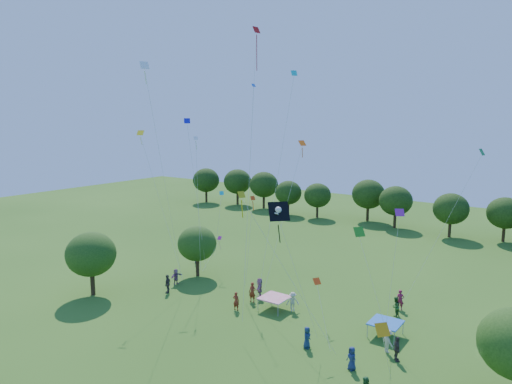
# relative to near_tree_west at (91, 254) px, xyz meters

# --- Properties ---
(near_tree_west) EXTENTS (4.47, 4.47, 5.87)m
(near_tree_west) POSITION_rel_near_tree_west_xyz_m (0.00, 0.00, 0.00)
(near_tree_west) COLOR #422B19
(near_tree_west) RESTS_ON ground
(near_tree_north) EXTENTS (3.98, 3.98, 5.21)m
(near_tree_north) POSITION_rel_near_tree_west_xyz_m (4.29, 9.42, -0.44)
(near_tree_north) COLOR #422B19
(near_tree_north) RESTS_ON ground
(treeline) EXTENTS (88.01, 8.77, 6.77)m
(treeline) POSITION_rel_near_tree_west_xyz_m (15.80, 42.55, 0.24)
(treeline) COLOR #422B19
(treeline) RESTS_ON ground
(tent_red_stripe) EXTENTS (2.20, 2.20, 1.10)m
(tent_red_stripe) POSITION_rel_near_tree_west_xyz_m (15.39, 6.85, -2.81)
(tent_red_stripe) COLOR #D61944
(tent_red_stripe) RESTS_ON ground
(tent_blue) EXTENTS (2.20, 2.20, 1.10)m
(tent_blue) POSITION_rel_near_tree_west_xyz_m (24.74, 7.55, -2.81)
(tent_blue) COLOR blue
(tent_blue) RESTS_ON ground
(crowd_person_0) EXTENTS (0.73, 0.94, 1.69)m
(crowd_person_0) POSITION_rel_near_tree_west_xyz_m (1.41, 12.48, -3.00)
(crowd_person_0) COLOR #1C1B4F
(crowd_person_0) RESTS_ON ground
(crowd_person_1) EXTENTS (0.71, 0.51, 1.77)m
(crowd_person_1) POSITION_rel_near_tree_west_xyz_m (12.91, 7.10, -2.96)
(crowd_person_1) COLOR maroon
(crowd_person_1) RESTS_ON ground
(crowd_person_3) EXTENTS (1.15, 1.05, 1.65)m
(crowd_person_3) POSITION_rel_near_tree_west_xyz_m (16.83, 7.45, -3.02)
(crowd_person_3) COLOR beige
(crowd_person_3) RESTS_ON ground
(crowd_person_4) EXTENTS (0.83, 1.13, 1.75)m
(crowd_person_4) POSITION_rel_near_tree_west_xyz_m (5.26, 4.30, -2.97)
(crowd_person_4) COLOR #473C38
(crowd_person_4) RESTS_ON ground
(crowd_person_5) EXTENTS (0.56, 1.46, 1.55)m
(crowd_person_5) POSITION_rel_near_tree_west_xyz_m (4.26, 6.36, -3.08)
(crowd_person_5) COLOR #8D527A
(crowd_person_5) RESTS_ON ground
(crowd_person_6) EXTENTS (0.50, 0.81, 1.55)m
(crowd_person_6) POSITION_rel_near_tree_west_xyz_m (20.86, 2.61, -3.07)
(crowd_person_6) COLOR navy
(crowd_person_6) RESTS_ON ground
(crowd_person_7) EXTENTS (0.74, 0.58, 1.73)m
(crowd_person_7) POSITION_rel_near_tree_west_xyz_m (24.09, 12.91, -2.98)
(crowd_person_7) COLOR maroon
(crowd_person_7) RESTS_ON ground
(crowd_person_8) EXTENTS (0.50, 0.82, 1.59)m
(crowd_person_8) POSITION_rel_near_tree_west_xyz_m (24.17, 11.49, -3.05)
(crowd_person_8) COLOR #265424
(crowd_person_8) RESTS_ON ground
(crowd_person_9) EXTENTS (1.15, 0.99, 1.63)m
(crowd_person_9) POSITION_rel_near_tree_west_xyz_m (25.70, 5.30, -3.04)
(crowd_person_9) COLOR #BDB997
(crowd_person_9) RESTS_ON ground
(crowd_person_10) EXTENTS (0.93, 1.08, 1.69)m
(crowd_person_10) POSITION_rel_near_tree_west_xyz_m (26.60, 4.49, -3.00)
(crowd_person_10) COLOR #3E3431
(crowd_person_10) RESTS_ON ground
(crowd_person_11) EXTENTS (1.40, 1.76, 1.81)m
(crowd_person_11) POSITION_rel_near_tree_west_xyz_m (12.84, 8.31, -2.94)
(crowd_person_11) COLOR #A86287
(crowd_person_11) RESTS_ON ground
(crowd_person_12) EXTENTS (0.86, 0.70, 1.54)m
(crowd_person_12) POSITION_rel_near_tree_west_xyz_m (24.58, 1.77, -3.08)
(crowd_person_12) COLOR navy
(crowd_person_12) RESTS_ON ground
(crowd_person_13) EXTENTS (0.65, 0.47, 1.60)m
(crowd_person_13) POSITION_rel_near_tree_west_xyz_m (12.84, 4.87, -3.05)
(crowd_person_13) COLOR maroon
(crowd_person_13) RESTS_ON ground
(pirate_kite) EXTENTS (1.59, 4.23, 9.72)m
(pirate_kite) POSITION_rel_near_tree_west_xyz_m (21.07, -1.51, 6.55)
(pirate_kite) COLOR black
(red_high_kite) EXTENTS (4.83, 8.65, 22.52)m
(red_high_kite) POSITION_rel_near_tree_west_xyz_m (12.62, 7.80, 15.01)
(red_high_kite) COLOR red
(small_kite_0) EXTENTS (0.70, 0.70, 8.05)m
(small_kite_0) POSITION_rel_near_tree_west_xyz_m (12.48, 7.58, 3.75)
(small_kite_0) COLOR #F7440E
(small_kite_1) EXTENTS (1.21, 4.73, 5.22)m
(small_kite_1) POSITION_rel_near_tree_west_xyz_m (28.50, -3.94, 1.89)
(small_kite_1) COLOR orange
(small_kite_2) EXTENTS (4.98, 3.70, 10.36)m
(small_kite_2) POSITION_rel_near_tree_west_xyz_m (20.15, -1.91, 5.30)
(small_kite_2) COLOR gold
(small_kite_3) EXTENTS (4.48, 4.33, 12.30)m
(small_kite_3) POSITION_rel_near_tree_west_xyz_m (28.17, 15.49, 7.20)
(small_kite_3) COLOR #167C2D
(small_kite_4) EXTENTS (3.30, 1.25, 14.75)m
(small_kite_4) POSITION_rel_near_tree_west_xyz_m (4.02, 9.09, 8.99)
(small_kite_4) COLOR #1713C5
(small_kite_5) EXTENTS (0.75, 1.45, 8.44)m
(small_kite_5) POSITION_rel_near_tree_west_xyz_m (25.46, 7.03, 4.58)
(small_kite_5) COLOR #7F178F
(small_kite_6) EXTENTS (2.92, 6.23, 18.75)m
(small_kite_6) POSITION_rel_near_tree_west_xyz_m (8.59, 0.26, 12.04)
(small_kite_6) COLOR white
(small_kite_7) EXTENTS (0.56, 1.21, 7.01)m
(small_kite_7) POSITION_rel_near_tree_west_xyz_m (4.24, 13.27, 3.08)
(small_kite_7) COLOR #0DBCC6
(small_kite_8) EXTENTS (2.51, 2.55, 3.72)m
(small_kite_8) POSITION_rel_near_tree_west_xyz_m (21.50, 2.91, 0.57)
(small_kite_8) COLOR red
(small_kite_9) EXTENTS (0.67, 6.41, 12.71)m
(small_kite_9) POSITION_rel_near_tree_west_xyz_m (14.26, 12.20, 7.85)
(small_kite_9) COLOR #FF5D0D
(small_kite_10) EXTENTS (4.39, 1.27, 13.64)m
(small_kite_10) POSITION_rel_near_tree_west_xyz_m (2.89, 4.55, 8.46)
(small_kite_10) COLOR yellow
(small_kite_11) EXTENTS (2.75, 0.87, 7.06)m
(small_kite_11) POSITION_rel_near_tree_west_xyz_m (23.30, 5.85, 3.62)
(small_kite_11) COLOR #278818
(small_kite_12) EXTENTS (2.12, 4.42, 17.93)m
(small_kite_12) POSITION_rel_near_tree_west_xyz_m (10.61, 10.03, 9.03)
(small_kite_12) COLOR blue
(small_kite_13) EXTENTS (0.45, 3.04, 2.87)m
(small_kite_13) POSITION_rel_near_tree_west_xyz_m (6.20, 10.46, -0.30)
(small_kite_13) COLOR #A61B88
(small_kite_14) EXTENTS (0.84, 0.58, 13.04)m
(small_kite_14) POSITION_rel_near_tree_west_xyz_m (5.53, 8.28, 7.03)
(small_kite_14) COLOR white
(small_kite_15) EXTENTS (0.83, 4.81, 18.83)m
(small_kite_15) POSITION_rel_near_tree_west_xyz_m (14.39, 9.90, 11.17)
(small_kite_15) COLOR #0DC1C6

